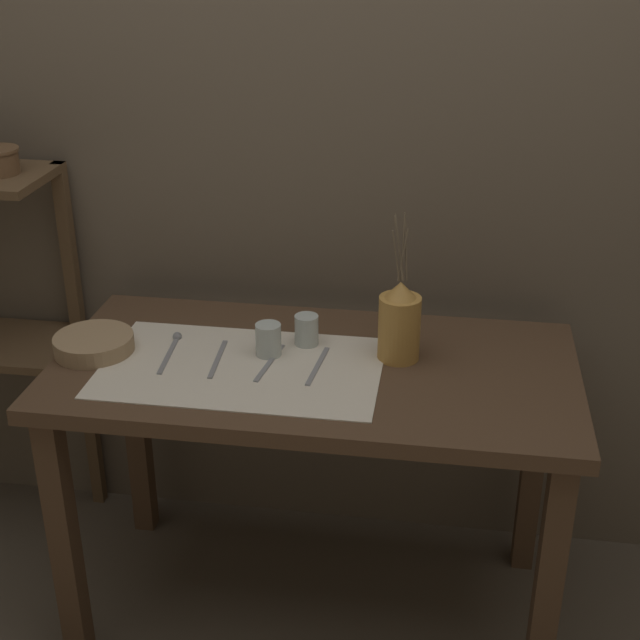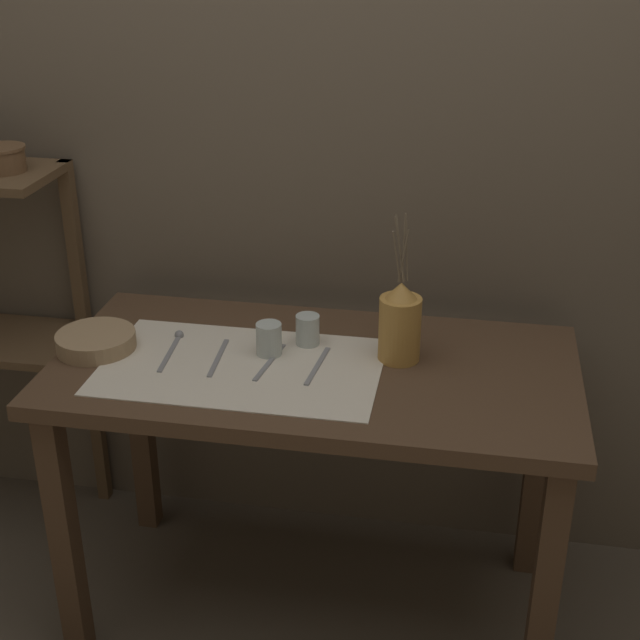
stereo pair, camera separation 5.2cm
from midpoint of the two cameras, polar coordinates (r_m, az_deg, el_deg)
ground_plane at (r=2.66m, az=-0.92°, el=-17.69°), size 12.00×12.00×0.00m
stone_wall_back at (r=2.46m, az=0.64°, el=10.81°), size 7.00×0.06×2.40m
wooden_table at (r=2.26m, az=-1.03°, el=-5.29°), size 1.30×0.66×0.78m
linen_cloth at (r=2.20m, az=-5.74°, el=-3.02°), size 0.69×0.42×0.00m
pitcher_with_flowers at (r=2.20m, az=4.43°, el=-0.19°), size 0.10×0.10×0.38m
wooden_bowl at (r=2.33m, az=-14.89°, el=-1.49°), size 0.20×0.20×0.04m
glass_tumbler_near at (r=2.23m, az=-3.99°, el=-1.26°), size 0.06×0.06×0.08m
glass_tumbler_far at (r=2.28m, az=-1.52°, el=-0.64°), size 0.06×0.06×0.08m
spoon_outer at (r=2.32m, az=-9.97°, el=-1.52°), size 0.03×0.21×0.02m
fork_inner at (r=2.24m, az=-7.22°, el=-2.49°), size 0.02×0.20×0.00m
knife_center at (r=2.21m, az=-3.92°, el=-2.75°), size 0.04×0.20×0.00m
fork_outer at (r=2.19m, az=-0.83°, el=-2.96°), size 0.03×0.20×0.00m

